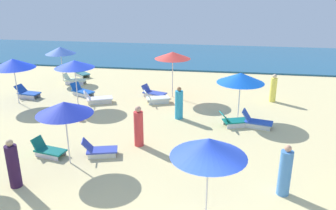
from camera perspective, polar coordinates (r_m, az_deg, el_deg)
ocean at (r=31.25m, az=8.79°, el=7.98°), size 60.00×11.38×0.12m
umbrella_1 at (r=16.40m, az=12.02°, el=4.45°), size 2.24×2.24×2.30m
lounge_chair_1_0 at (r=16.04m, az=10.93°, el=-2.57°), size 1.49×1.02×0.71m
lounge_chair_1_1 at (r=16.16m, az=14.47°, el=-2.66°), size 1.47×0.89×0.77m
umbrella_2 at (r=19.26m, az=0.77°, el=8.28°), size 2.02×2.02×2.65m
lounge_chair_2_0 at (r=18.80m, az=-1.99°, el=1.16°), size 1.50×1.07×0.73m
lounge_chair_2_1 at (r=19.81m, az=-2.47°, el=2.05°), size 1.53×1.05×0.68m
umbrella_3 at (r=9.24m, az=6.81°, el=-7.06°), size 2.10×2.10×2.37m
umbrella_4 at (r=12.40m, az=-16.90°, el=-0.46°), size 1.99×1.99×2.38m
lounge_chair_4_0 at (r=13.40m, az=-11.42°, el=-7.32°), size 1.41×0.90×0.69m
lounge_chair_4_1 at (r=13.93m, az=-19.36°, el=-7.07°), size 1.34×0.80×0.68m
umbrella_5 at (r=18.78m, az=-15.35°, el=6.61°), size 2.10×2.10×2.43m
lounge_chair_5_0 at (r=20.77m, az=-14.17°, el=2.28°), size 1.58×1.22×0.68m
lounge_chair_5_1 at (r=19.18m, az=-11.66°, el=1.07°), size 1.64×1.16×0.71m
umbrella_7 at (r=23.83m, az=-17.50°, el=8.68°), size 1.96×1.96×2.32m
lounge_chair_7_0 at (r=23.23m, az=-15.35°, el=4.03°), size 1.46×0.60×0.69m
lounge_chair_7_1 at (r=25.09m, az=-14.20°, el=5.23°), size 1.45×1.39×0.70m
umbrella_8 at (r=20.03m, az=-24.43°, el=6.33°), size 2.29×2.29×2.48m
lounge_chair_8_0 at (r=21.28m, az=-22.38°, el=1.88°), size 1.46×0.84×0.72m
beachgoer_0 at (r=19.80m, az=17.14°, el=2.58°), size 0.48×0.48×1.57m
beachgoer_1 at (r=13.78m, az=-4.92°, el=-3.74°), size 0.53×0.53×1.69m
beachgoer_2 at (r=11.25m, az=18.93°, el=-10.53°), size 0.50×0.50×1.69m
beachgoer_4 at (r=12.10m, az=-24.39°, el=-9.12°), size 0.44×0.44×1.67m
beachgoer_5 at (r=16.50m, az=1.84°, el=0.14°), size 0.47×0.47×1.60m
beach_ball_0 at (r=17.00m, az=-14.49°, el=-1.96°), size 0.32×0.32×0.32m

